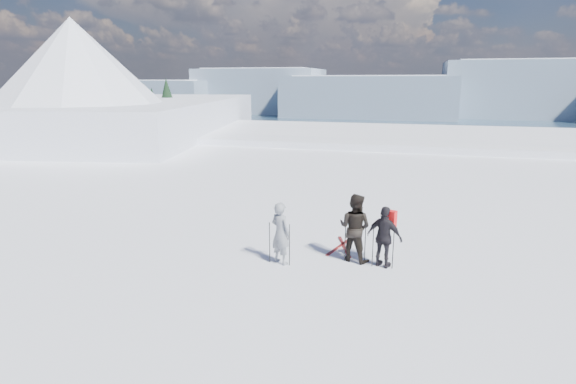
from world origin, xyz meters
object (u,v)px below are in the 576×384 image
(skier_grey, at_px, (281,233))
(skier_dark, at_px, (355,227))
(skier_pack, at_px, (384,237))
(skis_loose, at_px, (342,246))

(skier_grey, relative_size, skier_dark, 0.90)
(skier_pack, xyz_separation_m, skis_loose, (-1.26, 1.15, -0.81))
(skier_grey, bearing_deg, skier_dark, -130.66)
(skier_grey, height_order, skier_dark, skier_dark)
(skier_dark, bearing_deg, skier_pack, -178.56)
(skier_pack, bearing_deg, skier_dark, 3.97)
(skier_dark, distance_m, skis_loose, 1.37)
(skier_grey, xyz_separation_m, skier_dark, (1.88, 0.72, 0.09))
(skier_grey, height_order, skier_pack, skier_grey)
(skier_pack, relative_size, skis_loose, 1.00)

